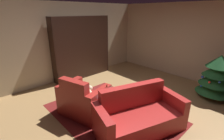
% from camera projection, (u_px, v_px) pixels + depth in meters
% --- Properties ---
extents(ground_plane, '(7.34, 7.34, 0.00)m').
position_uv_depth(ground_plane, '(124.00, 108.00, 4.08)').
color(ground_plane, olive).
extents(wall_back, '(5.55, 0.06, 2.57)m').
position_uv_depth(wall_back, '(186.00, 42.00, 5.62)').
color(wall_back, tan).
rests_on(wall_back, ground).
extents(wall_left, '(0.06, 6.23, 2.57)m').
position_uv_depth(wall_left, '(66.00, 42.00, 5.54)').
color(wall_left, tan).
rests_on(wall_left, ground).
extents(area_rug, '(2.94, 2.08, 0.01)m').
position_uv_depth(area_rug, '(111.00, 114.00, 3.85)').
color(area_rug, maroon).
rests_on(area_rug, ground).
extents(bookshelf_unit, '(0.36, 2.14, 2.13)m').
position_uv_depth(bookshelf_unit, '(85.00, 49.00, 5.83)').
color(bookshelf_unit, black).
rests_on(bookshelf_unit, ground).
extents(armchair_red, '(1.19, 1.01, 0.94)m').
position_uv_depth(armchair_red, '(83.00, 101.00, 3.76)').
color(armchair_red, maroon).
rests_on(armchair_red, ground).
extents(couch_red, '(1.29, 1.90, 0.88)m').
position_uv_depth(couch_red, '(139.00, 116.00, 3.26)').
color(couch_red, maroon).
rests_on(couch_red, ground).
extents(coffee_table, '(0.70, 0.70, 0.47)m').
position_uv_depth(coffee_table, '(114.00, 97.00, 3.78)').
color(coffee_table, black).
rests_on(coffee_table, ground).
extents(book_stack_on_table, '(0.22, 0.16, 0.06)m').
position_uv_depth(book_stack_on_table, '(115.00, 94.00, 3.74)').
color(book_stack_on_table, '#E2C555').
rests_on(book_stack_on_table, coffee_table).
extents(bottle_on_table, '(0.07, 0.07, 0.29)m').
position_uv_depth(bottle_on_table, '(107.00, 92.00, 3.64)').
color(bottle_on_table, '#602B18').
rests_on(bottle_on_table, coffee_table).
extents(decorated_tree, '(0.95, 0.95, 1.21)m').
position_uv_depth(decorated_tree, '(217.00, 77.00, 4.41)').
color(decorated_tree, brown).
rests_on(decorated_tree, ground).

